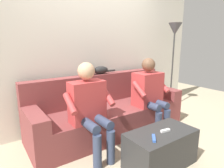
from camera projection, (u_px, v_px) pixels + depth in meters
name	position (u px, v px, depth m)	size (l,w,h in m)	color
ground_plane	(139.00, 151.00, 2.51)	(8.00, 8.00, 0.00)	tan
back_wall	(92.00, 52.00, 3.23)	(4.68, 0.06, 2.45)	beige
couch	(108.00, 112.00, 3.05)	(2.43, 0.81, 0.87)	brown
coffee_table	(160.00, 148.00, 2.20)	(0.81, 0.43, 0.41)	#2D2D2D
person_left_seated	(150.00, 91.00, 2.98)	(0.57, 0.53, 1.15)	#B23838
person_right_seated	(90.00, 105.00, 2.34)	(0.58, 0.55, 1.15)	#B23838
cat_on_backrest	(99.00, 70.00, 3.12)	(0.49, 0.13, 0.14)	black
remote_blue	(154.00, 138.00, 1.98)	(0.14, 0.03, 0.02)	#3860B7
remote_white	(165.00, 131.00, 2.15)	(0.12, 0.03, 0.02)	white
floor_lamp	(174.00, 38.00, 3.81)	(0.26, 0.26, 1.74)	#2D2D2D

